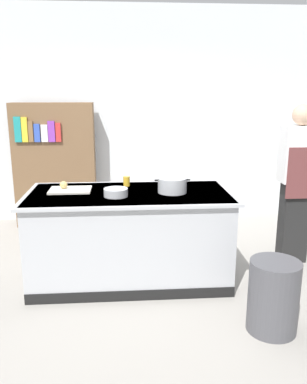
# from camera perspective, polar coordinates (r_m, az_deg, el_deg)

# --- Properties ---
(ground_plane) EXTENTS (10.00, 10.00, 0.00)m
(ground_plane) POSITION_cam_1_polar(r_m,az_deg,el_deg) (4.14, -3.32, -12.23)
(ground_plane) COLOR #9E9991
(back_wall) EXTENTS (6.40, 0.12, 3.00)m
(back_wall) POSITION_cam_1_polar(r_m,az_deg,el_deg) (5.82, -3.94, 10.83)
(back_wall) COLOR silver
(back_wall) RESTS_ON ground_plane
(counter_island) EXTENTS (1.98, 0.98, 0.90)m
(counter_island) POSITION_cam_1_polar(r_m,az_deg,el_deg) (3.96, -3.41, -6.19)
(counter_island) COLOR #B7BABF
(counter_island) RESTS_ON ground_plane
(cutting_board) EXTENTS (0.40, 0.28, 0.02)m
(cutting_board) POSITION_cam_1_polar(r_m,az_deg,el_deg) (3.96, -11.86, 0.28)
(cutting_board) COLOR silver
(cutting_board) RESTS_ON counter_island
(onion) EXTENTS (0.07, 0.07, 0.07)m
(onion) POSITION_cam_1_polar(r_m,az_deg,el_deg) (3.98, -12.78, 0.98)
(onion) COLOR tan
(onion) RESTS_ON cutting_board
(stock_pot) EXTENTS (0.34, 0.28, 0.14)m
(stock_pot) POSITION_cam_1_polar(r_m,az_deg,el_deg) (3.81, 2.71, 0.99)
(stock_pot) COLOR #B7BABF
(stock_pot) RESTS_ON counter_island
(mixing_bowl) EXTENTS (0.22, 0.22, 0.07)m
(mixing_bowl) POSITION_cam_1_polar(r_m,az_deg,el_deg) (3.70, -5.43, -0.05)
(mixing_bowl) COLOR #B7BABF
(mixing_bowl) RESTS_ON counter_island
(juice_cup) EXTENTS (0.07, 0.07, 0.10)m
(juice_cup) POSITION_cam_1_polar(r_m,az_deg,el_deg) (4.09, -3.89, 1.55)
(juice_cup) COLOR yellow
(juice_cup) RESTS_ON counter_island
(trash_bin) EXTENTS (0.39, 0.39, 0.58)m
(trash_bin) POSITION_cam_1_polar(r_m,az_deg,el_deg) (3.34, 16.83, -14.15)
(trash_bin) COLOR #4C4C51
(trash_bin) RESTS_ON ground_plane
(person_chef) EXTENTS (0.38, 0.25, 1.72)m
(person_chef) POSITION_cam_1_polar(r_m,az_deg,el_deg) (4.54, 19.93, 1.53)
(person_chef) COLOR black
(person_chef) RESTS_ON ground_plane
(bookshelf) EXTENTS (1.10, 0.31, 1.70)m
(bookshelf) POSITION_cam_1_polar(r_m,az_deg,el_deg) (5.68, -13.97, 3.78)
(bookshelf) COLOR brown
(bookshelf) RESTS_ON ground_plane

